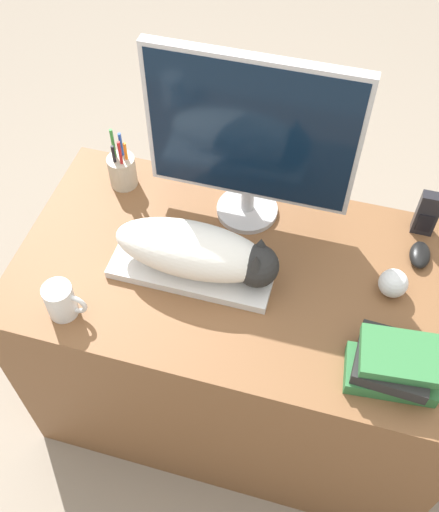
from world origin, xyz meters
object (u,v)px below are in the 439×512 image
(keyboard, at_px, (192,269))
(phone, at_px, (427,214))
(coffee_mug, at_px, (62,301))
(baseball, at_px, (393,283))
(book_stack, at_px, (394,364))
(pen_cup, at_px, (122,170))
(cat, at_px, (201,252))
(monitor, at_px, (251,137))
(computer_mouse, at_px, (420,255))

(keyboard, bearing_deg, phone, 28.21)
(coffee_mug, xyz_separation_m, baseball, (0.77, 0.28, -0.01))
(baseball, xyz_separation_m, book_stack, (0.02, -0.23, 0.01))
(book_stack, bearing_deg, keyboard, 162.94)
(keyboard, xyz_separation_m, pen_cup, (-0.29, 0.25, 0.04))
(keyboard, distance_m, pen_cup, 0.39)
(keyboard, xyz_separation_m, cat, (0.02, -0.00, 0.08))
(keyboard, distance_m, phone, 0.64)
(monitor, height_order, computer_mouse, monitor)
(coffee_mug, bearing_deg, pen_cup, 92.66)
(monitor, height_order, phone, monitor)
(monitor, distance_m, coffee_mug, 0.61)
(monitor, distance_m, book_stack, 0.63)
(monitor, bearing_deg, coffee_mug, -128.55)
(computer_mouse, height_order, book_stack, book_stack)
(cat, height_order, computer_mouse, cat)
(keyboard, distance_m, computer_mouse, 0.60)
(computer_mouse, height_order, pen_cup, pen_cup)
(computer_mouse, relative_size, pen_cup, 0.47)
(coffee_mug, relative_size, pen_cup, 0.55)
(phone, relative_size, book_stack, 0.65)
(coffee_mug, bearing_deg, baseball, 19.85)
(monitor, relative_size, pen_cup, 2.78)
(computer_mouse, bearing_deg, cat, -159.57)
(cat, height_order, phone, cat)
(pen_cup, bearing_deg, phone, 3.19)
(keyboard, xyz_separation_m, monitor, (0.09, 0.24, 0.26))
(keyboard, bearing_deg, coffee_mug, -142.62)
(coffee_mug, distance_m, phone, 0.97)
(monitor, relative_size, baseball, 7.27)
(pen_cup, height_order, baseball, pen_cup)
(pen_cup, bearing_deg, keyboard, -41.47)
(baseball, relative_size, book_stack, 0.34)
(baseball, bearing_deg, cat, -171.20)
(computer_mouse, height_order, baseball, baseball)
(monitor, bearing_deg, book_stack, -42.42)
(book_stack, bearing_deg, pen_cup, 152.91)
(baseball, distance_m, phone, 0.24)
(phone, bearing_deg, cat, -150.70)
(keyboard, relative_size, computer_mouse, 4.70)
(keyboard, relative_size, book_stack, 1.97)
(pen_cup, height_order, book_stack, pen_cup)
(computer_mouse, height_order, phone, phone)
(monitor, bearing_deg, keyboard, -109.82)
(cat, xyz_separation_m, monitor, (0.06, 0.24, 0.18))
(baseball, bearing_deg, keyboard, -171.63)
(cat, height_order, pen_cup, pen_cup)
(coffee_mug, xyz_separation_m, pen_cup, (-0.02, 0.46, 0.00))
(cat, height_order, baseball, cat)
(pen_cup, xyz_separation_m, phone, (0.85, 0.05, 0.02))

